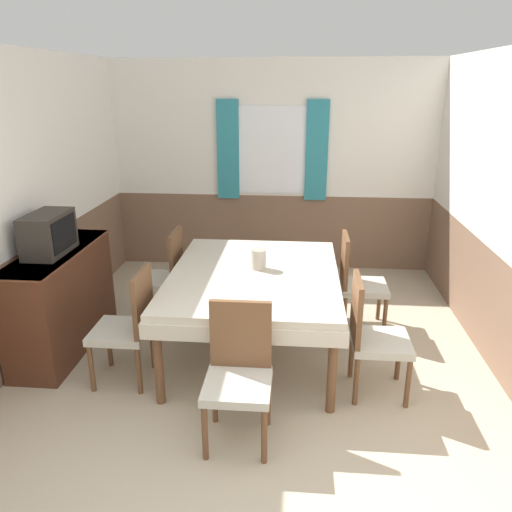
% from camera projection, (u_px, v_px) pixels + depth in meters
% --- Properties ---
extents(wall_back, '(4.41, 0.10, 2.60)m').
position_uv_depth(wall_back, '(273.00, 167.00, 6.26)').
color(wall_back, white).
rests_on(wall_back, ground_plane).
extents(wall_left, '(0.05, 4.72, 2.60)m').
position_uv_depth(wall_left, '(29.00, 205.00, 4.38)').
color(wall_left, white).
rests_on(wall_left, ground_plane).
extents(wall_right, '(0.05, 4.72, 2.60)m').
position_uv_depth(wall_right, '(508.00, 215.00, 4.05)').
color(wall_right, white).
rests_on(wall_right, ground_plane).
extents(dining_table, '(1.47, 1.87, 0.76)m').
position_uv_depth(dining_table, '(254.00, 283.00, 4.34)').
color(dining_table, beige).
rests_on(dining_table, ground_plane).
extents(chair_right_near, '(0.44, 0.44, 0.95)m').
position_uv_depth(chair_right_near, '(372.00, 333.00, 3.80)').
color(chair_right_near, brown).
rests_on(chair_right_near, ground_plane).
extents(chair_head_near, '(0.44, 0.44, 0.95)m').
position_uv_depth(chair_head_near, '(239.00, 370.00, 3.31)').
color(chair_head_near, brown).
rests_on(chair_head_near, ground_plane).
extents(chair_left_far, '(0.44, 0.44, 0.95)m').
position_uv_depth(chair_left_far, '(165.00, 274.00, 4.99)').
color(chair_left_far, brown).
rests_on(chair_left_far, ground_plane).
extents(chair_right_far, '(0.44, 0.44, 0.95)m').
position_uv_depth(chair_right_far, '(357.00, 280.00, 4.83)').
color(chair_right_far, brown).
rests_on(chair_right_far, ground_plane).
extents(chair_left_near, '(0.44, 0.44, 0.95)m').
position_uv_depth(chair_left_near, '(129.00, 324.00, 3.95)').
color(chair_left_near, brown).
rests_on(chair_left_near, ground_plane).
extents(sideboard, '(0.46, 1.37, 0.93)m').
position_uv_depth(sideboard, '(62.00, 299.00, 4.48)').
color(sideboard, '#4C2819').
rests_on(sideboard, ground_plane).
extents(tv, '(0.29, 0.51, 0.35)m').
position_uv_depth(tv, '(49.00, 234.00, 4.21)').
color(tv, '#2D2823').
rests_on(tv, sideboard).
extents(vase, '(0.13, 0.13, 0.18)m').
position_uv_depth(vase, '(259.00, 259.00, 4.36)').
color(vase, '#A39989').
rests_on(vase, dining_table).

